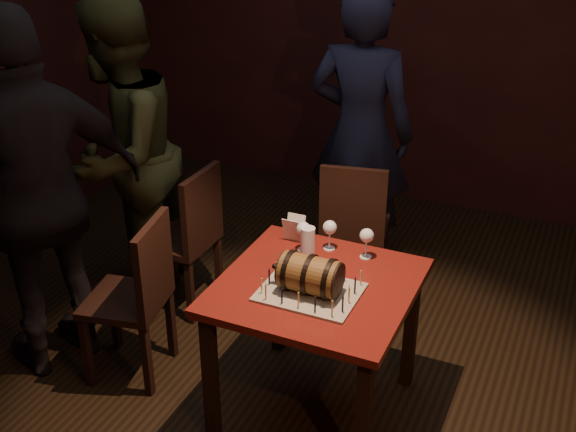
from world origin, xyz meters
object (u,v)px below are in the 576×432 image
(person_left_rear, at_px, (121,156))
(wine_glass_right, at_px, (367,237))
(barrel_cake, at_px, (310,275))
(pub_table, at_px, (316,303))
(chair_left_rear, at_px, (189,232))
(wine_glass_mid, at_px, (330,229))
(pint_of_ale, at_px, (308,242))
(person_left_front, at_px, (39,199))
(wine_glass_left, at_px, (303,230))
(chair_back, at_px, (354,223))
(chair_left_front, at_px, (139,291))
(person_back, at_px, (360,133))

(person_left_rear, bearing_deg, wine_glass_right, 73.92)
(barrel_cake, bearing_deg, pub_table, 91.91)
(pub_table, relative_size, chair_left_rear, 0.97)
(wine_glass_mid, bearing_deg, pub_table, -78.66)
(pint_of_ale, distance_m, person_left_front, 1.39)
(wine_glass_right, bearing_deg, wine_glass_left, -168.61)
(wine_glass_mid, xyz_separation_m, chair_back, (-0.12, 0.75, -0.34))
(pint_of_ale, height_order, chair_left_front, chair_left_front)
(wine_glass_mid, height_order, chair_left_rear, chair_left_rear)
(wine_glass_left, relative_size, pint_of_ale, 1.07)
(barrel_cake, relative_size, chair_left_rear, 0.36)
(chair_back, height_order, chair_left_rear, same)
(barrel_cake, relative_size, wine_glass_mid, 2.06)
(wine_glass_right, bearing_deg, person_left_front, -162.37)
(wine_glass_left, xyz_separation_m, person_left_front, (-1.28, -0.44, 0.12))
(chair_back, bearing_deg, person_left_rear, -157.28)
(person_back, relative_size, person_left_front, 0.97)
(pub_table, xyz_separation_m, wine_glass_right, (0.13, 0.33, 0.23))
(person_back, relative_size, person_left_rear, 1.00)
(chair_back, height_order, person_left_rear, person_left_rear)
(wine_glass_mid, distance_m, wine_glass_right, 0.20)
(wine_glass_right, distance_m, chair_left_front, 1.22)
(wine_glass_left, distance_m, pint_of_ale, 0.06)
(barrel_cake, height_order, person_left_front, person_left_front)
(person_back, bearing_deg, pub_table, 100.02)
(wine_glass_right, xyz_separation_m, chair_back, (-0.32, 0.75, -0.35))
(pub_table, height_order, person_left_front, person_left_front)
(person_left_rear, bearing_deg, chair_left_rear, 84.07)
(chair_left_front, distance_m, person_left_front, 0.69)
(wine_glass_right, height_order, chair_left_front, chair_left_front)
(chair_back, height_order, person_left_front, person_left_front)
(pint_of_ale, xyz_separation_m, person_back, (-0.16, 1.26, 0.13))
(pub_table, xyz_separation_m, person_back, (-0.31, 1.49, 0.31))
(pub_table, relative_size, chair_back, 0.97)
(pub_table, distance_m, wine_glass_mid, 0.41)
(wine_glass_left, bearing_deg, person_back, 95.93)
(pub_table, relative_size, chair_left_front, 0.97)
(chair_back, relative_size, chair_left_rear, 1.00)
(person_back, bearing_deg, chair_left_front, 66.56)
(wine_glass_right, distance_m, person_left_rear, 1.63)
(pub_table, relative_size, wine_glass_mid, 5.59)
(wine_glass_left, relative_size, chair_left_rear, 0.17)
(wine_glass_left, bearing_deg, pub_table, -55.24)
(pint_of_ale, bearing_deg, person_left_front, -162.46)
(chair_left_front, bearing_deg, pint_of_ale, 23.58)
(pub_table, distance_m, person_left_front, 1.51)
(wine_glass_left, xyz_separation_m, person_back, (-0.13, 1.23, 0.08))
(chair_left_front, distance_m, person_left_rear, 0.95)
(wine_glass_right, relative_size, person_left_rear, 0.08)
(chair_left_rear, bearing_deg, chair_left_front, -81.35)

